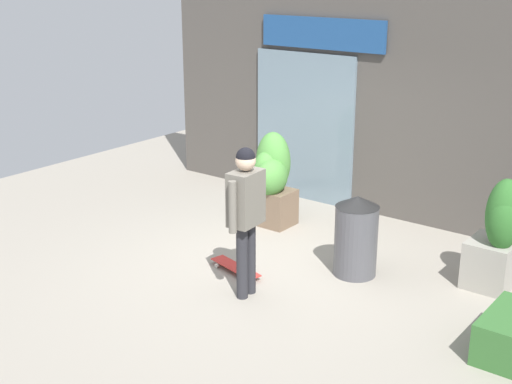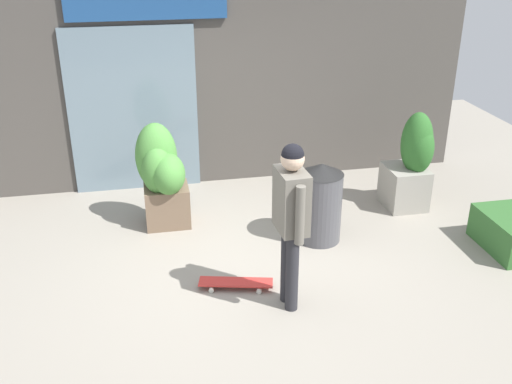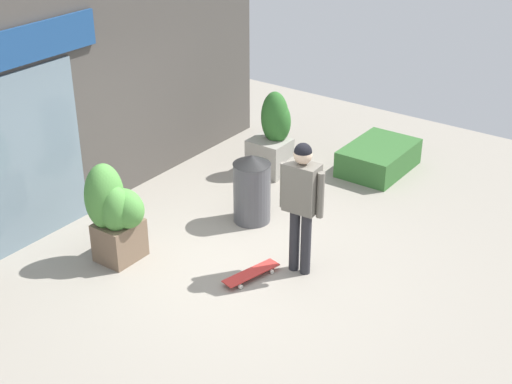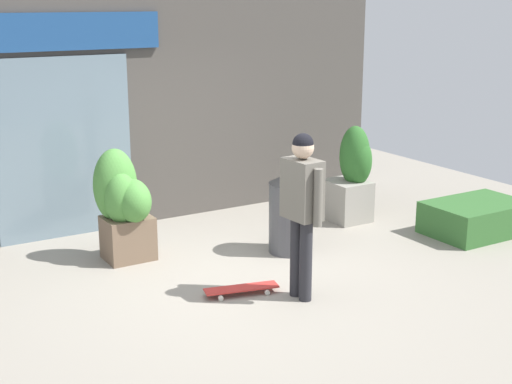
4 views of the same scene
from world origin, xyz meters
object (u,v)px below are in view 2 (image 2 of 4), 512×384
at_px(planter_box_right, 162,175).
at_px(skateboarder, 291,210).
at_px(skateboard, 236,283).
at_px(trash_bin, 320,202).
at_px(planter_box_left, 412,162).

bearing_deg(planter_box_right, skateboarder, -60.86).
distance_m(skateboard, planter_box_right, 1.88).
bearing_deg(trash_bin, planter_box_left, 24.00).
xyz_separation_m(planter_box_left, trash_bin, (-1.48, -0.66, -0.14)).
bearing_deg(trash_bin, skateboard, -144.33).
height_order(skateboarder, skateboard, skateboarder).
bearing_deg(planter_box_right, skateboard, -68.25).
bearing_deg(skateboard, planter_box_left, -136.50).
bearing_deg(planter_box_left, trash_bin, -156.00).
xyz_separation_m(skateboarder, planter_box_right, (-1.14, 2.04, -0.38)).
relative_size(planter_box_left, trash_bin, 1.33).
relative_size(skateboard, planter_box_right, 0.61).
bearing_deg(skateboarder, skateboard, -43.31).
distance_m(planter_box_left, planter_box_right, 3.33).
relative_size(skateboard, trash_bin, 0.81).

